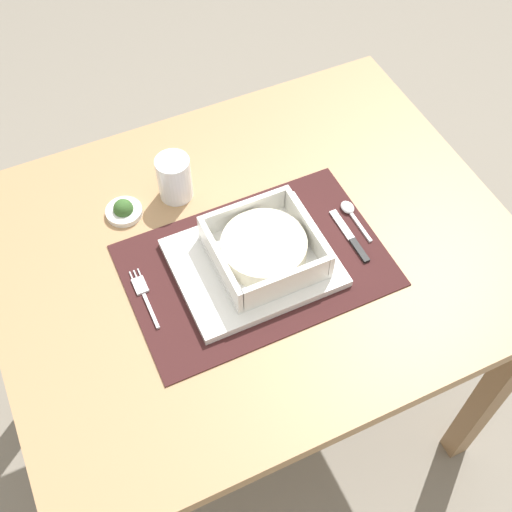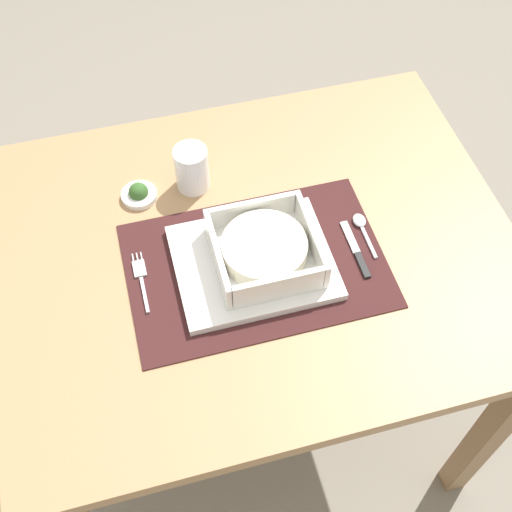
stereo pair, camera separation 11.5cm
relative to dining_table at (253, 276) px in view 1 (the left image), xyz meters
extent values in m
plane|color=gray|center=(0.00, 0.00, -0.63)|extent=(6.00, 6.00, 0.00)
cube|color=#A37A51|center=(0.00, 0.00, 0.09)|extent=(0.96, 0.77, 0.03)
cube|color=olive|center=(0.43, -0.33, -0.28)|extent=(0.05, 0.05, 0.71)
cube|color=olive|center=(-0.43, 0.33, -0.28)|extent=(0.05, 0.05, 0.71)
cube|color=olive|center=(0.43, 0.33, -0.28)|extent=(0.05, 0.05, 0.71)
cube|color=#381919|center=(-0.01, -0.04, 0.11)|extent=(0.46, 0.31, 0.00)
cube|color=white|center=(-0.02, -0.04, 0.12)|extent=(0.28, 0.23, 0.02)
cube|color=white|center=(0.00, -0.04, 0.13)|extent=(0.18, 0.18, 0.01)
cube|color=white|center=(-0.08, -0.04, 0.16)|extent=(0.01, 0.18, 0.05)
cube|color=white|center=(0.09, -0.04, 0.16)|extent=(0.01, 0.18, 0.05)
cube|color=white|center=(0.00, -0.13, 0.16)|extent=(0.16, 0.01, 0.05)
cube|color=white|center=(0.00, 0.04, 0.16)|extent=(0.16, 0.01, 0.05)
cylinder|color=beige|center=(0.00, -0.04, 0.15)|extent=(0.15, 0.15, 0.04)
cube|color=silver|center=(-0.22, -0.06, 0.11)|extent=(0.01, 0.07, 0.00)
cube|color=silver|center=(-0.22, 0.00, 0.11)|extent=(0.02, 0.04, 0.00)
cylinder|color=silver|center=(-0.23, 0.02, 0.11)|extent=(0.00, 0.02, 0.00)
cylinder|color=silver|center=(-0.22, 0.02, 0.11)|extent=(0.00, 0.02, 0.00)
cylinder|color=silver|center=(-0.21, 0.02, 0.11)|extent=(0.00, 0.02, 0.00)
cube|color=silver|center=(0.20, -0.05, 0.11)|extent=(0.01, 0.07, 0.00)
ellipsoid|color=silver|center=(0.20, 0.00, 0.11)|extent=(0.02, 0.03, 0.01)
cube|color=black|center=(0.17, -0.10, 0.11)|extent=(0.01, 0.06, 0.01)
cube|color=silver|center=(0.17, -0.03, 0.11)|extent=(0.01, 0.07, 0.00)
cylinder|color=white|center=(-0.08, 0.18, 0.15)|extent=(0.07, 0.07, 0.09)
cylinder|color=gold|center=(-0.08, 0.18, 0.14)|extent=(0.05, 0.05, 0.07)
cylinder|color=white|center=(-0.19, 0.17, 0.11)|extent=(0.07, 0.07, 0.01)
sphere|color=#335926|center=(-0.19, 0.17, 0.12)|extent=(0.04, 0.04, 0.04)
camera|label=1|loc=(-0.30, -0.65, 1.08)|focal=45.77mm
camera|label=2|loc=(-0.19, -0.69, 1.08)|focal=45.77mm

